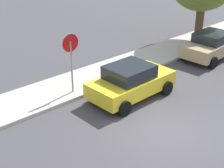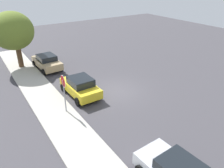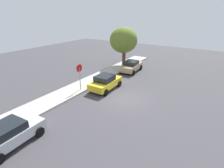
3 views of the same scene
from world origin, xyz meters
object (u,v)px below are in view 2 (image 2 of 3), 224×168
object	(u,v)px
parked_car_yellow	(80,86)
street_tree_near_corner	(13,31)
stop_sign	(64,87)
parked_car_tan	(47,62)

from	to	relation	value
parked_car_yellow	street_tree_near_corner	world-z (taller)	street_tree_near_corner
parked_car_yellow	street_tree_near_corner	xyz separation A→B (m)	(8.71, 2.74, 3.01)
stop_sign	parked_car_tan	size ratio (longest dim) A/B	0.69
parked_car_tan	street_tree_near_corner	world-z (taller)	street_tree_near_corner
parked_car_tan	stop_sign	bearing A→B (deg)	169.83
parked_car_tan	street_tree_near_corner	bearing A→B (deg)	51.36
stop_sign	street_tree_near_corner	distance (m)	10.61
street_tree_near_corner	parked_car_tan	bearing A→B (deg)	-128.64
parked_car_yellow	street_tree_near_corner	distance (m)	9.62
stop_sign	parked_car_yellow	xyz separation A→B (m)	(1.71, -1.95, -1.20)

